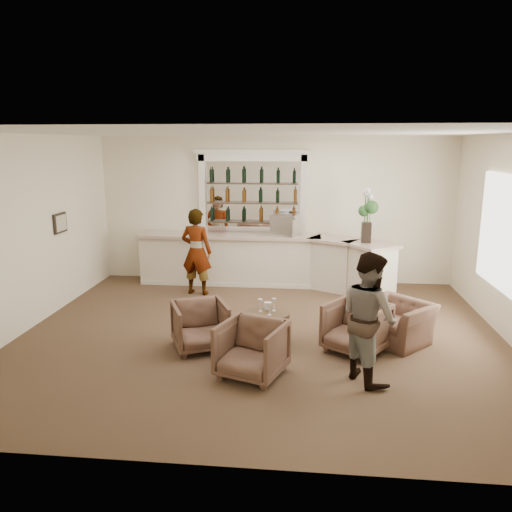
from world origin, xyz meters
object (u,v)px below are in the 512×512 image
at_px(armchair_right, 356,327).
at_px(espresso_machine, 285,225).
at_px(armchair_left, 200,326).
at_px(sommelier, 197,252).
at_px(flower_vase, 367,212).
at_px(cocktail_table, 267,327).
at_px(bar_counter, 266,261).
at_px(armchair_far, 396,322).
at_px(guest, 369,317).
at_px(armchair_center, 252,349).

distance_m(armchair_right, espresso_machine, 3.91).
distance_m(armchair_left, armchair_right, 2.41).
distance_m(sommelier, armchair_left, 3.00).
bearing_deg(armchair_right, flower_vase, 116.83).
bearing_deg(cocktail_table, sommelier, 124.18).
bearing_deg(bar_counter, armchair_far, -52.05).
relative_size(bar_counter, armchair_right, 6.69).
bearing_deg(guest, armchair_far, -53.31).
xyz_separation_m(guest, armchair_far, (0.62, 1.39, -0.55)).
bearing_deg(flower_vase, espresso_machine, 160.57).
height_order(armchair_left, armchair_center, armchair_center).
height_order(guest, armchair_right, guest).
xyz_separation_m(bar_counter, flower_vase, (2.12, -0.53, 1.19)).
bearing_deg(espresso_machine, armchair_right, -50.93).
xyz_separation_m(armchair_left, espresso_machine, (1.14, 3.70, 1.00)).
relative_size(guest, armchair_center, 2.08).
bearing_deg(espresso_machine, flower_vase, 0.08).
height_order(armchair_left, flower_vase, flower_vase).
bearing_deg(espresso_machine, armchair_left, -87.60).
bearing_deg(armchair_far, flower_vase, 140.07).
relative_size(armchair_left, flower_vase, 0.74).
distance_m(cocktail_table, armchair_center, 1.23).
bearing_deg(flower_vase, sommelier, -176.31).
bearing_deg(flower_vase, armchair_right, -98.25).
bearing_deg(espresso_machine, sommelier, -136.04).
relative_size(armchair_center, flower_vase, 0.77).
bearing_deg(guest, armchair_left, 42.84).
relative_size(sommelier, guest, 1.03).
relative_size(guest, armchair_left, 2.16).
bearing_deg(guest, armchair_center, 62.90).
height_order(bar_counter, armchair_right, bar_counter).
relative_size(sommelier, flower_vase, 1.65).
bearing_deg(espresso_machine, armchair_far, -38.43).
bearing_deg(armchair_far, armchair_center, -101.75).
bearing_deg(bar_counter, armchair_center, -87.63).
xyz_separation_m(bar_counter, cocktail_table, (0.30, -3.26, -0.32)).
bearing_deg(espresso_machine, guest, -54.10).
height_order(armchair_center, espresso_machine, espresso_machine).
relative_size(sommelier, armchair_right, 2.14).
xyz_separation_m(cocktail_table, armchair_far, (2.06, 0.23, 0.08)).
distance_m(sommelier, espresso_machine, 2.05).
bearing_deg(armchair_center, armchair_far, 53.41).
bearing_deg(cocktail_table, flower_vase, 56.32).
xyz_separation_m(armchair_left, armchair_right, (2.41, 0.13, 0.02)).
relative_size(armchair_left, armchair_center, 0.96).
relative_size(bar_counter, armchair_left, 6.99).
distance_m(sommelier, flower_vase, 3.62).
xyz_separation_m(armchair_left, armchair_center, (0.90, -0.85, 0.01)).
bearing_deg(armchair_center, armchair_right, 52.78).
relative_size(bar_counter, armchair_far, 5.57).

